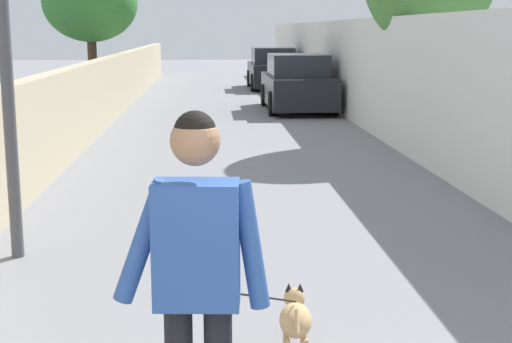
% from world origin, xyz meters
% --- Properties ---
extents(ground_plane, '(80.00, 80.00, 0.00)m').
position_xyz_m(ground_plane, '(14.00, 0.00, 0.00)').
color(ground_plane, gray).
extents(wall_left, '(48.00, 0.30, 1.53)m').
position_xyz_m(wall_left, '(12.00, 3.03, 0.77)').
color(wall_left, tan).
rests_on(wall_left, ground).
extents(fence_right, '(48.00, 0.30, 2.44)m').
position_xyz_m(fence_right, '(12.00, -3.03, 1.22)').
color(fence_right, silver).
rests_on(fence_right, ground).
extents(tree_left_near, '(2.55, 2.55, 3.98)m').
position_xyz_m(tree_left_near, '(19.00, 3.71, 2.91)').
color(tree_left_near, '#473523').
rests_on(tree_left_near, ground).
extents(person_skateboarder, '(0.25, 0.71, 1.77)m').
position_xyz_m(person_skateboarder, '(1.67, 0.66, 1.13)').
color(person_skateboarder, black).
rests_on(person_skateboarder, skateboard).
extents(dog, '(1.80, 0.76, 1.06)m').
position_xyz_m(dog, '(3.19, 0.03, 0.28)').
color(dog, tan).
rests_on(dog, ground).
extents(car_near, '(4.10, 1.80, 1.54)m').
position_xyz_m(car_near, '(18.64, -1.88, 0.71)').
color(car_near, black).
rests_on(car_near, ground).
extents(car_far, '(3.88, 1.80, 1.54)m').
position_xyz_m(car_far, '(26.27, -1.88, 0.71)').
color(car_far, black).
rests_on(car_far, ground).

